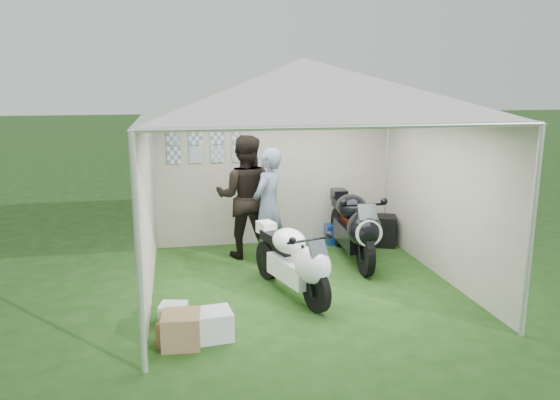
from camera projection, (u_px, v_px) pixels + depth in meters
The scene contains 12 objects.
ground at pixel (301, 283), 7.50m from camera, with size 80.00×80.00×0.00m, color #1B3E11.
canopy_tent at pixel (302, 92), 6.98m from camera, with size 5.66×5.66×3.00m.
motorcycle_white at pixel (294, 259), 6.93m from camera, with size 0.77×1.77×0.89m.
motorcycle_black at pixel (354, 225), 8.28m from camera, with size 0.54×2.12×1.04m.
paddock_stand at pixel (338, 234), 9.30m from camera, with size 0.43×0.27×0.33m, color blue.
person_dark_jacket at pixel (245, 197), 8.46m from camera, with size 0.93×0.73×1.92m, color black.
person_blue_jacket at pixel (268, 207), 8.14m from camera, with size 0.64×0.42×1.76m, color slate.
equipment_box at pixel (380, 231), 9.18m from camera, with size 0.51×0.41×0.51m, color black.
crate_0 at pixel (210, 325), 5.86m from camera, with size 0.47×0.36×0.31m, color silver.
crate_1 at pixel (181, 329), 5.70m from camera, with size 0.39×0.39×0.35m, color olive.
crate_2 at pixel (174, 313), 6.27m from camera, with size 0.30×0.25×0.22m, color silver.
crate_3 at pixel (179, 332), 5.73m from camera, with size 0.41×0.29×0.27m, color brown.
Camera 1 is at (-1.64, -6.90, 2.72)m, focal length 35.00 mm.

